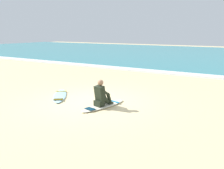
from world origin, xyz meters
The scene contains 6 objects.
ground_plane centered at (0.00, 0.00, 0.00)m, with size 80.00×80.00×0.00m, color beige.
sea centered at (0.00, 21.44, 0.05)m, with size 80.00×28.00×0.10m, color teal.
breaking_foam centered at (0.00, 7.74, 0.06)m, with size 80.00×0.90×0.11m, color white.
surfboard_main centered at (0.74, -0.23, 0.04)m, with size 0.94×2.11×0.08m.
surfer_seated centered at (0.72, -0.33, 0.44)m, with size 0.47×0.75×0.95m.
surfboard_spare_near centered at (-1.59, -0.02, 0.04)m, with size 1.77×2.05×0.08m.
Camera 1 is at (5.36, -7.22, 2.68)m, focal length 38.63 mm.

